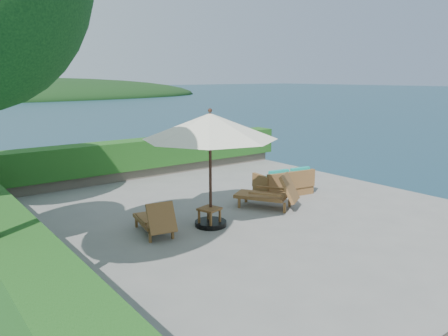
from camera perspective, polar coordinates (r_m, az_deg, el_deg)
ground at (r=11.46m, az=1.24°, el=-6.23°), size 12.00×12.00×0.00m
foundation at (r=12.03m, az=1.20°, el=-13.27°), size 12.00×12.00×3.00m
ocean at (r=12.72m, az=1.17°, el=-19.20°), size 600.00×600.00×0.00m
offshore_island at (r=152.02m, az=-25.45°, el=8.25°), size 126.00×57.60×12.60m
planter_wall_far at (r=16.03m, az=-11.32°, el=-0.55°), size 12.00×0.60×0.36m
hedge_far at (r=15.90m, az=-11.42°, el=1.81°), size 12.40×0.90×1.00m
patio_umbrella at (r=10.17m, az=-1.83°, el=5.33°), size 3.61×3.61×2.84m
lounge_left at (r=10.14m, az=-8.97°, el=-6.68°), size 0.88×1.58×0.86m
lounge_right at (r=12.06m, az=6.05°, el=-3.32°), size 1.49×1.83×0.99m
side_table at (r=10.50m, az=-1.91°, el=-5.68°), size 0.56×0.56×0.48m
wicker_loveseat at (r=13.51m, az=7.90°, el=-2.08°), size 1.85×1.14×0.85m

